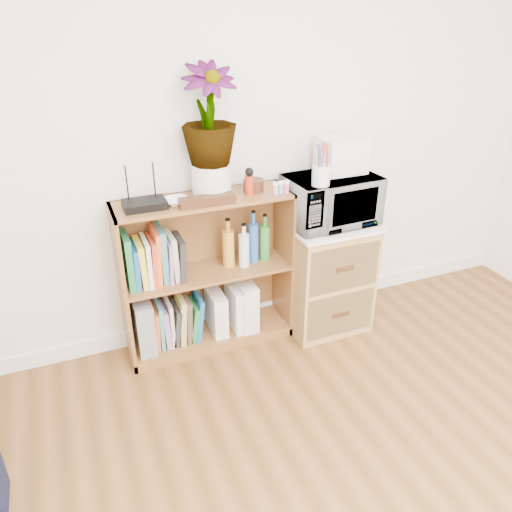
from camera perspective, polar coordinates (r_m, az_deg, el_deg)
skirting_board at (r=3.38m, az=-0.26°, el=-6.24°), size 4.00×0.02×0.10m
bookshelf at (r=2.95m, az=-5.59°, el=-2.10°), size 1.00×0.30×0.95m
wicker_unit at (r=3.21m, az=7.82°, el=-2.19°), size 0.50×0.45×0.70m
microwave at (r=2.99m, az=8.53°, el=6.36°), size 0.54×0.38×0.29m
pen_cup at (r=2.77m, az=7.43°, el=9.12°), size 0.10×0.10×0.11m
small_appliance at (r=3.00m, az=9.72°, el=11.33°), size 0.26×0.21×0.20m
router at (r=2.66m, az=-12.62°, el=5.80°), size 0.22×0.15×0.04m
white_bowl at (r=2.68m, az=-9.12°, el=6.19°), size 0.13×0.13×0.03m
plant_pot at (r=2.75m, az=-5.10°, el=8.63°), size 0.21×0.21×0.18m
potted_plant at (r=2.66m, az=-5.41°, el=15.75°), size 0.29×0.29×0.52m
trinket_box at (r=2.65m, az=-5.62°, el=6.33°), size 0.30×0.07×0.05m
kokeshi_doll at (r=2.77m, az=-0.77°, el=8.08°), size 0.05×0.05×0.11m
wooden_bowl at (r=2.84m, az=-0.28°, el=8.10°), size 0.12×0.12×0.07m
paint_jars at (r=2.80m, az=2.87°, el=7.67°), size 0.11×0.04×0.06m
file_box at (r=3.01m, az=-12.81°, el=-7.47°), size 0.10×0.26×0.33m
magazine_holder_left at (r=3.09m, az=-4.54°, el=-6.40°), size 0.09×0.22×0.27m
magazine_holder_mid at (r=3.12m, az=-2.19°, el=-5.78°), size 0.09×0.23×0.29m
magazine_holder_right at (r=3.13m, az=-1.28°, el=-5.42°), size 0.10×0.25×0.31m
cookbooks at (r=2.81m, az=-11.65°, el=-0.34°), size 0.32×0.20×0.31m
liquor_bottles at (r=2.94m, az=-1.08°, el=1.66°), size 0.30×0.07×0.32m
lower_books at (r=3.05m, az=-9.11°, el=-7.29°), size 0.31×0.19×0.29m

